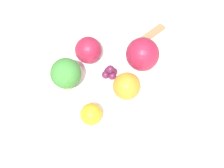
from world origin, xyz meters
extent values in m
plane|color=gray|center=(0.00, 0.00, 0.00)|extent=(6.00, 6.00, 0.00)
cube|color=beige|center=(0.00, 0.00, 0.01)|extent=(1.20, 1.20, 0.02)
cylinder|color=white|center=(0.00, 0.00, 0.04)|extent=(0.23, 0.23, 0.04)
cylinder|color=#8CB76B|center=(-0.07, 0.04, 0.07)|extent=(0.02, 0.02, 0.02)
sphere|color=#387A33|center=(-0.07, 0.04, 0.10)|extent=(0.05, 0.05, 0.05)
sphere|color=maroon|center=(-0.01, 0.08, 0.08)|extent=(0.05, 0.05, 0.05)
sphere|color=maroon|center=(0.07, 0.02, 0.09)|extent=(0.06, 0.06, 0.06)
sphere|color=orange|center=(0.02, -0.02, 0.08)|extent=(0.05, 0.05, 0.05)
sphere|color=orange|center=(-0.06, -0.05, 0.07)|extent=(0.04, 0.04, 0.04)
sphere|color=#511938|center=(0.02, 0.03, 0.06)|extent=(0.01, 0.01, 0.01)
sphere|color=#511938|center=(0.01, 0.03, 0.06)|extent=(0.01, 0.01, 0.01)
sphere|color=#511938|center=(0.00, 0.03, 0.06)|extent=(0.01, 0.01, 0.01)
sphere|color=#511938|center=(0.01, 0.02, 0.06)|extent=(0.01, 0.01, 0.01)
sphere|color=#511938|center=(0.01, 0.02, 0.08)|extent=(0.01, 0.01, 0.01)
cube|color=olive|center=(0.15, 0.11, 0.02)|extent=(0.07, 0.04, 0.01)
camera|label=1|loc=(-0.18, -0.35, 0.59)|focal=60.00mm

